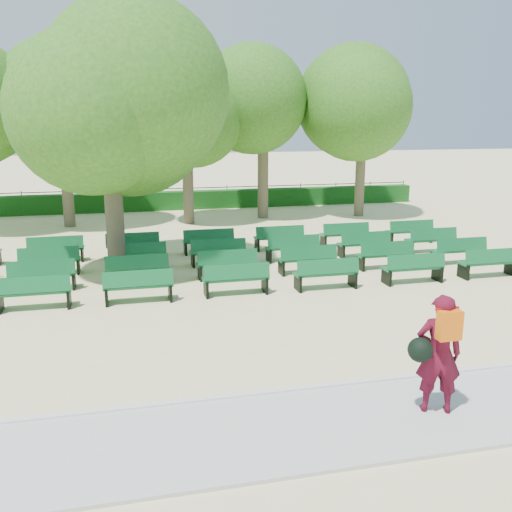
% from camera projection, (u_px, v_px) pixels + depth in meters
% --- Properties ---
extents(ground, '(120.00, 120.00, 0.00)m').
position_uv_depth(ground, '(216.00, 289.00, 15.42)').
color(ground, beige).
extents(paving, '(30.00, 2.20, 0.06)m').
position_uv_depth(paving, '(298.00, 429.00, 8.42)').
color(paving, '#B5B6B1').
rests_on(paving, ground).
extents(curb, '(30.00, 0.12, 0.10)m').
position_uv_depth(curb, '(278.00, 392.00, 9.50)').
color(curb, silver).
rests_on(curb, ground).
extents(hedge, '(26.00, 0.70, 0.90)m').
position_uv_depth(hedge, '(170.00, 201.00, 28.55)').
color(hedge, '#144C15').
rests_on(hedge, ground).
extents(fence, '(26.00, 0.10, 1.02)m').
position_uv_depth(fence, '(169.00, 208.00, 29.03)').
color(fence, black).
rests_on(fence, ground).
extents(tree_line, '(21.80, 6.80, 7.04)m').
position_uv_depth(tree_line, '(178.00, 224.00, 24.87)').
color(tree_line, '#356D1D').
rests_on(tree_line, ground).
extents(bench_array, '(1.74, 0.60, 1.08)m').
position_uv_depth(bench_array, '(221.00, 268.00, 17.16)').
color(bench_array, '#0F592B').
rests_on(bench_array, ground).
extents(tree_among, '(5.45, 5.45, 7.30)m').
position_uv_depth(tree_among, '(108.00, 106.00, 15.93)').
color(tree_among, brown).
rests_on(tree_among, ground).
extents(person, '(0.94, 0.65, 1.89)m').
position_uv_depth(person, '(438.00, 352.00, 8.65)').
color(person, '#4C0A1B').
rests_on(person, ground).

